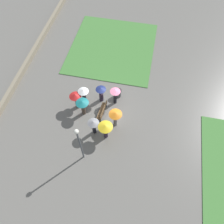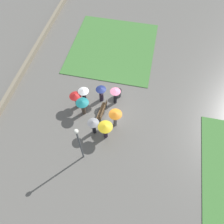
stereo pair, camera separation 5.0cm
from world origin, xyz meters
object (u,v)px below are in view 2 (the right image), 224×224
at_px(crowd_person_white, 84,94).
at_px(crowd_person_teal, 83,105).
at_px(crowd_person_grey, 93,125).
at_px(lamp_post, 79,141).
at_px(crowd_person_red, 76,97).
at_px(crowd_person_pink, 115,93).
at_px(crowd_person_navy, 101,92).
at_px(park_bench, 103,111).
at_px(trash_bin, 118,93).
at_px(crowd_person_orange, 115,116).
at_px(crowd_person_yellow, 105,128).

bearing_deg(crowd_person_white, crowd_person_teal, 123.44).
bearing_deg(crowd_person_teal, crowd_person_grey, 87.37).
height_order(lamp_post, crowd_person_red, lamp_post).
xyz_separation_m(crowd_person_pink, crowd_person_navy, (-0.04, -1.28, -0.31)).
xyz_separation_m(park_bench, trash_bin, (-2.22, 0.97, -0.06)).
bearing_deg(crowd_person_grey, trash_bin, 10.32).
bearing_deg(trash_bin, crowd_person_red, -60.20).
bearing_deg(trash_bin, crowd_person_grey, -16.55).
xyz_separation_m(park_bench, crowd_person_white, (-0.83, -1.83, 0.83)).
xyz_separation_m(lamp_post, crowd_person_grey, (-2.29, 0.29, -1.62)).
relative_size(park_bench, crowd_person_teal, 1.03).
xyz_separation_m(park_bench, crowd_person_teal, (0.27, -1.62, 0.80)).
bearing_deg(crowd_person_pink, crowd_person_red, 102.04).
relative_size(crowd_person_navy, crowd_person_grey, 0.99).
bearing_deg(crowd_person_pink, crowd_person_grey, 154.77).
distance_m(crowd_person_pink, crowd_person_teal, 2.97).
relative_size(lamp_post, crowd_person_teal, 2.52).
distance_m(park_bench, crowd_person_white, 2.17).
height_order(crowd_person_navy, crowd_person_orange, crowd_person_orange).
distance_m(crowd_person_grey, crowd_person_white, 3.16).
relative_size(crowd_person_navy, crowd_person_yellow, 0.94).
distance_m(park_bench, lamp_post, 4.86).
relative_size(lamp_post, crowd_person_pink, 2.35).
xyz_separation_m(crowd_person_navy, crowd_person_orange, (2.29, 1.74, 0.33)).
bearing_deg(crowd_person_navy, crowd_person_yellow, 7.41).
distance_m(lamp_post, crowd_person_white, 5.41).
bearing_deg(trash_bin, lamp_post, -13.28).
distance_m(crowd_person_red, crowd_person_white, 0.78).
bearing_deg(crowd_person_orange, trash_bin, -168.71).
height_order(lamp_post, crowd_person_teal, lamp_post).
distance_m(crowd_person_red, crowd_person_yellow, 3.94).
bearing_deg(park_bench, crowd_person_red, -92.03).
bearing_deg(park_bench, crowd_person_teal, -75.72).
bearing_deg(crowd_person_orange, crowd_person_white, -112.90).
xyz_separation_m(crowd_person_pink, crowd_person_teal, (1.68, -2.45, -0.15)).
distance_m(trash_bin, crowd_person_pink, 1.29).
distance_m(crowd_person_red, crowd_person_grey, 3.07).
relative_size(crowd_person_yellow, crowd_person_white, 0.96).
bearing_deg(crowd_person_pink, crowd_person_navy, 81.18).
bearing_deg(crowd_person_teal, crowd_person_yellow, 100.20).
bearing_deg(crowd_person_red, lamp_post, -41.13).
height_order(park_bench, crowd_person_teal, crowd_person_teal).
distance_m(crowd_person_pink, crowd_person_navy, 1.31).
relative_size(crowd_person_pink, crowd_person_grey, 1.09).
height_order(crowd_person_red, crowd_person_teal, crowd_person_red).
xyz_separation_m(lamp_post, crowd_person_white, (-5.02, -1.29, -1.56)).
distance_m(crowd_person_navy, crowd_person_yellow, 3.74).
xyz_separation_m(park_bench, crowd_person_yellow, (2.08, 0.76, 0.88)).
distance_m(crowd_person_red, crowd_person_pink, 3.41).
relative_size(park_bench, crowd_person_yellow, 0.99).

